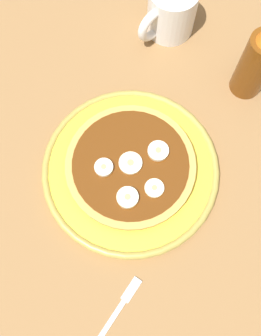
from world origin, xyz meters
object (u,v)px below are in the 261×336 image
object	(u,v)px
fork	(115,315)
banana_slice_0	(132,166)
pancake_stack	(130,165)
banana_slice_2	(128,198)
plate	(130,170)
banana_slice_4	(158,151)
banana_slice_1	(104,168)
coffee_mug	(170,11)
syrup_bottle	(257,62)
banana_slice_3	(153,190)

from	to	relation	value
fork	banana_slice_0	bearing A→B (deg)	-138.46
pancake_stack	banana_slice_2	xyz separation A→B (cm)	(3.82, 3.67, 1.40)
plate	banana_slice_4	world-z (taller)	banana_slice_4
pancake_stack	banana_slice_2	bearing A→B (deg)	43.91
banana_slice_1	banana_slice_2	size ratio (longest dim) A/B	0.88
coffee_mug	fork	xyz separation A→B (cm)	(37.53, 28.97, -4.13)
banana_slice_4	banana_slice_1	bearing A→B (deg)	-24.03
banana_slice_1	syrup_bottle	size ratio (longest dim) A/B	0.18
coffee_mug	banana_slice_0	bearing A→B (deg)	34.83
plate	banana_slice_3	bearing A→B (deg)	86.64
banana_slice_2	banana_slice_4	distance (cm)	8.18
banana_slice_0	banana_slice_3	xyz separation A→B (cm)	(0.17, 4.53, 0.01)
banana_slice_1	banana_slice_3	xyz separation A→B (cm)	(-2.98, 7.00, -0.08)
banana_slice_1	banana_slice_3	distance (cm)	7.60
coffee_mug	plate	bearing A→B (deg)	34.20
pancake_stack	syrup_bottle	xyz separation A→B (cm)	(-23.85, 1.62, 3.93)
syrup_bottle	fork	bearing A→B (deg)	17.46
banana_slice_1	banana_slice_2	world-z (taller)	same
pancake_stack	banana_slice_0	bearing A→B (deg)	68.10
coffee_mug	fork	distance (cm)	47.60
plate	banana_slice_2	world-z (taller)	banana_slice_2
banana_slice_0	coffee_mug	xyz separation A→B (cm)	(-22.51, -15.67, 0.39)
pancake_stack	coffee_mug	bearing A→B (deg)	-145.94
pancake_stack	coffee_mug	world-z (taller)	coffee_mug
fork	banana_slice_3	bearing A→B (deg)	-149.40
plate	banana_slice_4	size ratio (longest dim) A/B	8.67
banana_slice_1	fork	world-z (taller)	banana_slice_1
banana_slice_3	syrup_bottle	xyz separation A→B (cm)	(-24.27, -3.52, 2.66)
plate	syrup_bottle	xyz separation A→B (cm)	(-23.97, 1.45, 5.61)
banana_slice_0	syrup_bottle	distance (cm)	24.26
pancake_stack	banana_slice_4	world-z (taller)	banana_slice_4
pancake_stack	fork	world-z (taller)	pancake_stack
plate	banana_slice_0	world-z (taller)	banana_slice_0
banana_slice_2	coffee_mug	size ratio (longest dim) A/B	0.27
banana_slice_0	plate	bearing A→B (deg)	-105.15
banana_slice_4	fork	world-z (taller)	banana_slice_4
banana_slice_3	banana_slice_4	distance (cm)	5.79
pancake_stack	banana_slice_0	world-z (taller)	banana_slice_0
pancake_stack	banana_slice_4	bearing A→B (deg)	160.10
pancake_stack	banana_slice_0	distance (cm)	1.42
pancake_stack	coffee_mug	size ratio (longest dim) A/B	1.68
pancake_stack	banana_slice_1	distance (cm)	4.10
fork	pancake_stack	bearing A→B (deg)	-137.64
banana_slice_4	coffee_mug	world-z (taller)	coffee_mug
pancake_stack	fork	size ratio (longest dim) A/B	1.47
banana_slice_4	coffee_mug	xyz separation A→B (cm)	(-18.20, -16.52, 0.30)
banana_slice_4	syrup_bottle	world-z (taller)	syrup_bottle
banana_slice_0	banana_slice_4	xyz separation A→B (cm)	(-4.31, 0.85, 0.09)
banana_slice_0	banana_slice_1	world-z (taller)	banana_slice_1
banana_slice_3	fork	xyz separation A→B (cm)	(14.85, 8.78, -3.74)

